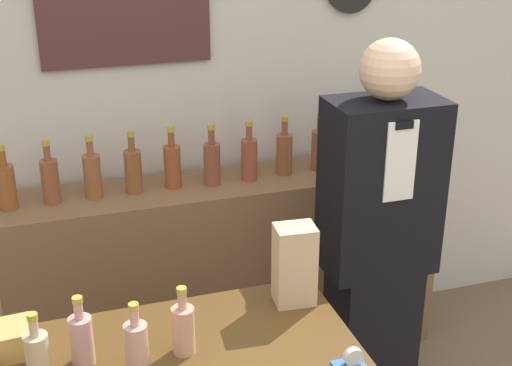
{
  "coord_description": "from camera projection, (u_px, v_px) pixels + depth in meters",
  "views": [
    {
      "loc": [
        -0.69,
        -1.13,
        2.21
      ],
      "look_at": [
        0.04,
        1.15,
        1.2
      ],
      "focal_mm": 50.0,
      "sensor_mm": 36.0,
      "label": 1
    }
  ],
  "objects": [
    {
      "name": "potted_plant",
      "position": [
        398.0,
        129.0,
        3.4
      ],
      "size": [
        0.23,
        0.23,
        0.32
      ],
      "color": "#9E998E",
      "rests_on": "back_shelf"
    },
    {
      "name": "shelf_bottle_2",
      "position": [
        92.0,
        174.0,
        3.04
      ],
      "size": [
        0.08,
        0.08,
        0.28
      ],
      "color": "brown",
      "rests_on": "back_shelf"
    },
    {
      "name": "counter_bottle_4",
      "position": [
        183.0,
        328.0,
        2.05
      ],
      "size": [
        0.07,
        0.07,
        0.22
      ],
      "color": "tan",
      "rests_on": "display_counter"
    },
    {
      "name": "shelf_bottle_6",
      "position": [
        249.0,
        158.0,
        3.22
      ],
      "size": [
        0.08,
        0.08,
        0.28
      ],
      "color": "brown",
      "rests_on": "back_shelf"
    },
    {
      "name": "counter_bottle_3",
      "position": [
        137.0,
        345.0,
        1.97
      ],
      "size": [
        0.07,
        0.07,
        0.22
      ],
      "color": "tan",
      "rests_on": "display_counter"
    },
    {
      "name": "counter_bottle_1",
      "position": [
        38.0,
        356.0,
        1.93
      ],
      "size": [
        0.07,
        0.07,
        0.22
      ],
      "color": "tan",
      "rests_on": "display_counter"
    },
    {
      "name": "shopkeeper",
      "position": [
        376.0,
        253.0,
        2.84
      ],
      "size": [
        0.43,
        0.27,
        1.71
      ],
      "color": "black",
      "rests_on": "ground_plane"
    },
    {
      "name": "back_shelf",
      "position": [
        229.0,
        273.0,
        3.43
      ],
      "size": [
        2.05,
        0.37,
        0.96
      ],
      "color": "brown",
      "rests_on": "ground_plane"
    },
    {
      "name": "shelf_bottle_3",
      "position": [
        133.0,
        170.0,
        3.09
      ],
      "size": [
        0.08,
        0.08,
        0.28
      ],
      "color": "brown",
      "rests_on": "back_shelf"
    },
    {
      "name": "shelf_bottle_4",
      "position": [
        172.0,
        165.0,
        3.14
      ],
      "size": [
        0.08,
        0.08,
        0.28
      ],
      "color": "brown",
      "rests_on": "back_shelf"
    },
    {
      "name": "shelf_bottle_1",
      "position": [
        50.0,
        180.0,
        2.98
      ],
      "size": [
        0.08,
        0.08,
        0.28
      ],
      "color": "brown",
      "rests_on": "back_shelf"
    },
    {
      "name": "shelf_bottle_9",
      "position": [
        354.0,
        145.0,
        3.37
      ],
      "size": [
        0.08,
        0.08,
        0.28
      ],
      "color": "brown",
      "rests_on": "back_shelf"
    },
    {
      "name": "shelf_bottle_7",
      "position": [
        284.0,
        152.0,
        3.29
      ],
      "size": [
        0.08,
        0.08,
        0.28
      ],
      "color": "brown",
      "rests_on": "back_shelf"
    },
    {
      "name": "shelf_bottle_0",
      "position": [
        6.0,
        185.0,
        2.93
      ],
      "size": [
        0.08,
        0.08,
        0.28
      ],
      "color": "brown",
      "rests_on": "back_shelf"
    },
    {
      "name": "tape_dispenser",
      "position": [
        350.0,
        364.0,
        1.99
      ],
      "size": [
        0.09,
        0.06,
        0.07
      ],
      "color": "#2D66A8",
      "rests_on": "display_counter"
    },
    {
      "name": "gift_box",
      "position": [
        14.0,
        339.0,
        2.07
      ],
      "size": [
        0.12,
        0.14,
        0.09
      ],
      "color": "tan",
      "rests_on": "display_counter"
    },
    {
      "name": "shelf_bottle_8",
      "position": [
        319.0,
        148.0,
        3.33
      ],
      "size": [
        0.08,
        0.08,
        0.28
      ],
      "color": "brown",
      "rests_on": "back_shelf"
    },
    {
      "name": "shelf_bottle_5",
      "position": [
        212.0,
        162.0,
        3.17
      ],
      "size": [
        0.08,
        0.08,
        0.28
      ],
      "color": "brown",
      "rests_on": "back_shelf"
    },
    {
      "name": "paper_bag",
      "position": [
        295.0,
        265.0,
        2.28
      ],
      "size": [
        0.14,
        0.11,
        0.27
      ],
      "color": "tan",
      "rests_on": "display_counter"
    },
    {
      "name": "counter_bottle_2",
      "position": [
        82.0,
        338.0,
        2.0
      ],
      "size": [
        0.07,
        0.07,
        0.22
      ],
      "color": "tan",
      "rests_on": "display_counter"
    },
    {
      "name": "back_wall",
      "position": [
        191.0,
        84.0,
        3.28
      ],
      "size": [
        5.2,
        0.09,
        2.7
      ],
      "color": "silver",
      "rests_on": "ground_plane"
    }
  ]
}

